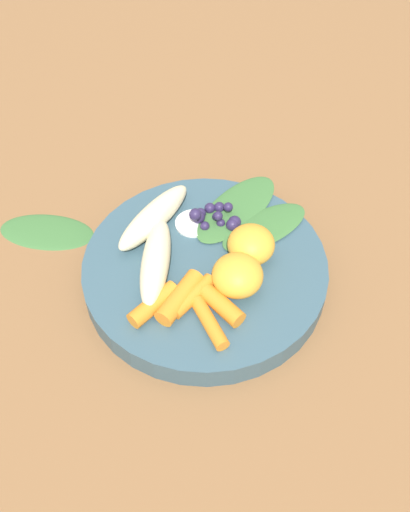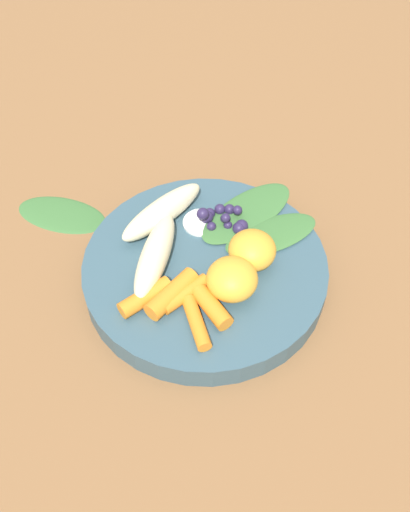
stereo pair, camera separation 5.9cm
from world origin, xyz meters
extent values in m
plane|color=brown|center=(0.00, 0.00, 0.00)|extent=(2.40, 2.40, 0.00)
cylinder|color=#385666|center=(0.00, 0.00, 0.01)|extent=(0.26, 0.26, 0.03)
ellipsoid|color=beige|center=(-0.04, 0.04, 0.04)|extent=(0.12, 0.08, 0.03)
ellipsoid|color=beige|center=(0.01, 0.08, 0.04)|extent=(0.12, 0.03, 0.03)
ellipsoid|color=#F4A833|center=(0.03, -0.04, 0.05)|extent=(0.05, 0.05, 0.04)
ellipsoid|color=#F4A833|center=(-0.01, -0.05, 0.05)|extent=(0.05, 0.05, 0.04)
cylinder|color=orange|center=(-0.08, 0.01, 0.04)|extent=(0.06, 0.03, 0.02)
cylinder|color=orange|center=(-0.06, -0.01, 0.04)|extent=(0.06, 0.02, 0.02)
cylinder|color=orange|center=(-0.05, -0.02, 0.04)|extent=(0.06, 0.02, 0.02)
cylinder|color=orange|center=(-0.07, -0.05, 0.04)|extent=(0.04, 0.06, 0.01)
cylinder|color=orange|center=(-0.04, -0.05, 0.04)|extent=(0.03, 0.05, 0.02)
sphere|color=#2D234C|center=(0.07, 0.04, 0.03)|extent=(0.01, 0.01, 0.01)
sphere|color=#2D234C|center=(0.06, 0.02, 0.03)|extent=(0.01, 0.01, 0.01)
sphere|color=#2D234C|center=(0.04, 0.03, 0.03)|extent=(0.01, 0.01, 0.01)
sphere|color=#2D234C|center=(0.05, 0.04, 0.04)|extent=(0.01, 0.01, 0.01)
sphere|color=#2D234C|center=(0.07, 0.03, 0.03)|extent=(0.01, 0.01, 0.01)
sphere|color=#2D234C|center=(0.05, 0.04, 0.04)|extent=(0.01, 0.01, 0.01)
sphere|color=#2D234C|center=(0.05, 0.02, 0.04)|extent=(0.01, 0.01, 0.01)
sphere|color=#2D234C|center=(0.05, 0.01, 0.03)|extent=(0.01, 0.01, 0.01)
sphere|color=#2D234C|center=(0.06, 0.00, 0.04)|extent=(0.01, 0.01, 0.01)
sphere|color=#2D234C|center=(0.06, 0.00, 0.04)|extent=(0.01, 0.01, 0.01)
sphere|color=#2D234C|center=(0.07, 0.02, 0.04)|extent=(0.01, 0.01, 0.01)
sphere|color=#2D234C|center=(0.04, 0.04, 0.05)|extent=(0.01, 0.01, 0.01)
cylinder|color=white|center=(0.04, 0.04, 0.03)|extent=(0.04, 0.04, 0.00)
ellipsoid|color=#3D7038|center=(0.08, -0.03, 0.03)|extent=(0.12, 0.09, 0.01)
ellipsoid|color=#3D7038|center=(0.09, 0.01, 0.03)|extent=(0.14, 0.07, 0.01)
ellipsoid|color=#3D7038|center=(-0.04, 0.20, 0.00)|extent=(0.10, 0.13, 0.01)
camera|label=1|loc=(-0.32, -0.21, 0.49)|focal=39.26mm
camera|label=2|loc=(-0.28, -0.25, 0.49)|focal=39.26mm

